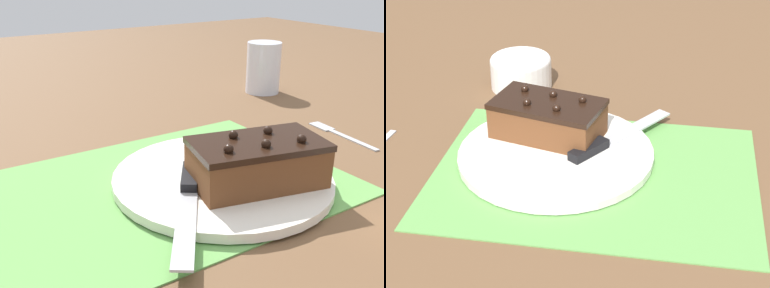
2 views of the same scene
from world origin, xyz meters
The scene contains 7 objects.
ground_plane centered at (0.00, 0.00, 0.00)m, with size 3.00×3.00×0.00m, color brown.
placemat_woven centered at (0.00, 0.00, 0.00)m, with size 0.46×0.34×0.00m, color #609E4C.
cake_plate centered at (-0.06, 0.03, 0.01)m, with size 0.29×0.29×0.01m.
chocolate_cake centered at (-0.08, 0.08, 0.04)m, with size 0.18×0.13×0.07m.
serving_knife centered at (0.01, 0.06, 0.02)m, with size 0.14×0.19×0.01m.
drinking_glass centered at (-0.42, -0.30, 0.06)m, with size 0.08×0.08×0.11m.
dessert_fork centered at (-0.35, -0.01, 0.00)m, with size 0.03×0.15×0.01m.
Camera 1 is at (0.26, 0.46, 0.27)m, focal length 42.00 mm.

